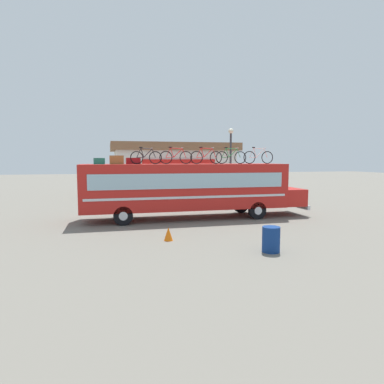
# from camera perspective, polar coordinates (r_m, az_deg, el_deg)

# --- Properties ---
(ground_plane) EXTENTS (120.00, 120.00, 0.00)m
(ground_plane) POSITION_cam_1_polar(r_m,az_deg,el_deg) (18.16, -1.14, -4.47)
(ground_plane) COLOR slate
(bus) EXTENTS (12.14, 2.63, 2.92)m
(bus) POSITION_cam_1_polar(r_m,az_deg,el_deg) (18.01, -0.35, 0.88)
(bus) COLOR red
(bus) RESTS_ON ground
(luggage_bag_1) EXTENTS (0.54, 0.36, 0.31)m
(luggage_bag_1) POSITION_cam_1_polar(r_m,az_deg,el_deg) (17.46, -15.40, 5.06)
(luggage_bag_1) COLOR #1E7F66
(luggage_bag_1) RESTS_ON bus
(luggage_bag_2) EXTENTS (0.69, 0.33, 0.43)m
(luggage_bag_2) POSITION_cam_1_polar(r_m,az_deg,el_deg) (17.26, -12.63, 5.32)
(luggage_bag_2) COLOR olive
(luggage_bag_2) RESTS_ON bus
(luggage_bag_3) EXTENTS (0.72, 0.47, 0.32)m
(luggage_bag_3) POSITION_cam_1_polar(r_m,az_deg,el_deg) (17.67, -9.91, 5.19)
(luggage_bag_3) COLOR maroon
(luggage_bag_3) RESTS_ON bus
(rooftop_bicycle_1) EXTENTS (1.61, 0.44, 0.88)m
(rooftop_bicycle_1) POSITION_cam_1_polar(r_m,az_deg,el_deg) (17.41, -7.78, 5.90)
(rooftop_bicycle_1) COLOR black
(rooftop_bicycle_1) RESTS_ON bus
(rooftop_bicycle_2) EXTENTS (1.74, 0.44, 0.90)m
(rooftop_bicycle_2) POSITION_cam_1_polar(r_m,az_deg,el_deg) (17.68, -2.74, 5.97)
(rooftop_bicycle_2) COLOR black
(rooftop_bicycle_2) RESTS_ON bus
(rooftop_bicycle_3) EXTENTS (1.75, 0.44, 0.91)m
(rooftop_bicycle_3) POSITION_cam_1_polar(r_m,az_deg,el_deg) (17.89, 2.42, 5.97)
(rooftop_bicycle_3) COLOR black
(rooftop_bicycle_3) RESTS_ON bus
(rooftop_bicycle_4) EXTENTS (1.76, 0.44, 0.91)m
(rooftop_bicycle_4) POSITION_cam_1_polar(r_m,az_deg,el_deg) (18.59, 6.61, 5.92)
(rooftop_bicycle_4) COLOR black
(rooftop_bicycle_4) RESTS_ON bus
(rooftop_bicycle_5) EXTENTS (1.78, 0.44, 0.93)m
(rooftop_bicycle_5) POSITION_cam_1_polar(r_m,az_deg,el_deg) (19.20, 11.16, 5.87)
(rooftop_bicycle_5) COLOR black
(rooftop_bicycle_5) RESTS_ON bus
(roadside_building) EXTENTS (10.86, 7.41, 4.58)m
(roadside_building) POSITION_cam_1_polar(r_m,az_deg,el_deg) (31.06, -3.48, 4.00)
(roadside_building) COLOR silver
(roadside_building) RESTS_ON ground
(trash_bin) EXTENTS (0.61, 0.61, 0.87)m
(trash_bin) POSITION_cam_1_polar(r_m,az_deg,el_deg) (11.91, 13.22, -7.81)
(trash_bin) COLOR navy
(trash_bin) RESTS_ON ground
(traffic_cone) EXTENTS (0.35, 0.35, 0.53)m
(traffic_cone) POSITION_cam_1_polar(r_m,az_deg,el_deg) (13.25, -4.01, -7.08)
(traffic_cone) COLOR orange
(traffic_cone) RESTS_ON ground
(street_lamp) EXTENTS (0.35, 0.35, 5.26)m
(street_lamp) POSITION_cam_1_polar(r_m,az_deg,el_deg) (23.40, 6.54, 5.83)
(street_lamp) COLOR #38383D
(street_lamp) RESTS_ON ground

